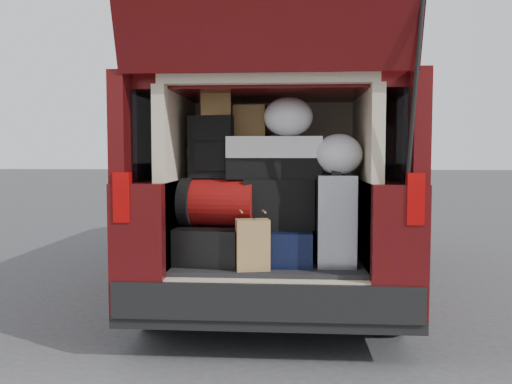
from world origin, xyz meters
TOP-DOWN VIEW (x-y plane):
  - ground at (0.00, 0.00)m, footprint 80.00×80.00m
  - minivan at (0.00, 1.86)m, footprint 1.90×5.35m
  - load_floor at (0.00, 0.28)m, footprint 1.24×1.05m
  - black_hardshell at (-0.37, 0.15)m, footprint 0.52×0.66m
  - navy_hardshell at (0.07, 0.13)m, footprint 0.43×0.52m
  - silver_roller at (0.43, 0.09)m, footprint 0.26×0.40m
  - kraft_bag at (-0.09, -0.14)m, footprint 0.23×0.17m
  - red_duffel at (-0.34, 0.13)m, footprint 0.53×0.39m
  - black_soft_case at (0.06, 0.16)m, footprint 0.49×0.32m
  - backpack at (-0.40, 0.17)m, footprint 0.31×0.20m
  - twotone_duffel at (0.03, 0.20)m, footprint 0.64×0.33m
  - grocery_sack_lower at (-0.36, 0.17)m, footprint 0.22×0.18m
  - grocery_sack_upper at (-0.14, 0.28)m, footprint 0.23×0.19m
  - plastic_bag_center at (0.12, 0.16)m, footprint 0.36×0.34m
  - plastic_bag_right at (0.46, 0.08)m, footprint 0.36×0.34m

SIDE VIEW (x-z plane):
  - ground at x=0.00m, z-range 0.00..0.00m
  - load_floor at x=0.00m, z-range 0.00..0.55m
  - navy_hardshell at x=0.07m, z-range 0.55..0.77m
  - black_hardshell at x=-0.37m, z-range 0.55..0.79m
  - kraft_bag at x=-0.09m, z-range 0.55..0.87m
  - silver_roller at x=0.43m, z-range 0.55..1.14m
  - minivan at x=0.00m, z-range -0.47..2.29m
  - black_soft_case at x=0.06m, z-range 0.77..1.11m
  - red_duffel at x=-0.34m, z-range 0.79..1.11m
  - twotone_duffel at x=0.03m, z-range 1.11..1.39m
  - plastic_bag_right at x=0.46m, z-range 1.14..1.41m
  - backpack at x=-0.40m, z-range 1.11..1.53m
  - grocery_sack_upper at x=-0.14m, z-range 1.39..1.61m
  - plastic_bag_center at x=0.12m, z-range 1.39..1.66m
  - grocery_sack_lower at x=-0.36m, z-range 1.53..1.72m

